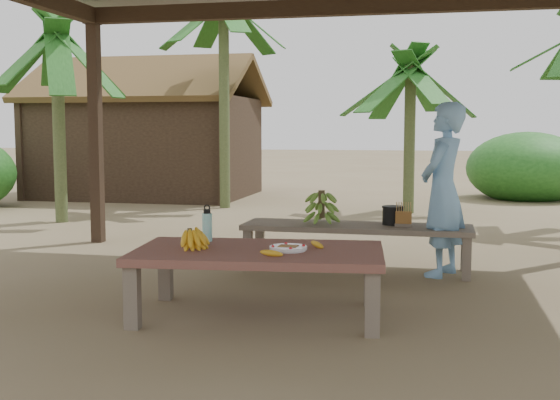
% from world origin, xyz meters
% --- Properties ---
extents(ground, '(80.00, 80.00, 0.00)m').
position_xyz_m(ground, '(0.00, 0.00, 0.00)').
color(ground, brown).
rests_on(ground, ground).
extents(work_table, '(1.89, 1.18, 0.50)m').
position_xyz_m(work_table, '(-0.06, -0.60, 0.43)').
color(work_table, brown).
rests_on(work_table, ground).
extents(bench, '(2.21, 0.63, 0.45)m').
position_xyz_m(bench, '(0.46, 1.22, 0.39)').
color(bench, brown).
rests_on(bench, ground).
extents(ripe_banana_bunch, '(0.30, 0.27, 0.16)m').
position_xyz_m(ripe_banana_bunch, '(-0.57, -0.67, 0.58)').
color(ripe_banana_bunch, gold).
rests_on(ripe_banana_bunch, work_table).
extents(plate, '(0.27, 0.27, 0.04)m').
position_xyz_m(plate, '(0.16, -0.62, 0.52)').
color(plate, white).
rests_on(plate, work_table).
extents(loose_banana_front, '(0.17, 0.09, 0.04)m').
position_xyz_m(loose_banana_front, '(0.09, -0.86, 0.52)').
color(loose_banana_front, gold).
rests_on(loose_banana_front, work_table).
extents(loose_banana_side, '(0.15, 0.14, 0.04)m').
position_xyz_m(loose_banana_side, '(0.34, -0.44, 0.52)').
color(loose_banana_side, gold).
rests_on(loose_banana_side, work_table).
extents(water_flask, '(0.08, 0.08, 0.29)m').
position_xyz_m(water_flask, '(-0.54, -0.33, 0.62)').
color(water_flask, '#41CBB9').
rests_on(water_flask, work_table).
extents(green_banana_stalk, '(0.30, 0.30, 0.34)m').
position_xyz_m(green_banana_stalk, '(0.12, 1.23, 0.62)').
color(green_banana_stalk, '#598C2D').
rests_on(green_banana_stalk, bench).
extents(cooking_pot, '(0.20, 0.20, 0.17)m').
position_xyz_m(cooking_pot, '(0.80, 1.31, 0.54)').
color(cooking_pot, black).
rests_on(cooking_pot, bench).
extents(skewer_rack, '(0.18, 0.08, 0.24)m').
position_xyz_m(skewer_rack, '(0.91, 1.17, 0.57)').
color(skewer_rack, '#A57F47').
rests_on(skewer_rack, bench).
extents(woman, '(0.58, 0.69, 1.62)m').
position_xyz_m(woman, '(1.27, 1.16, 0.81)').
color(woman, '#7AB1E7').
rests_on(woman, ground).
extents(hut, '(4.40, 3.43, 2.85)m').
position_xyz_m(hut, '(-4.50, 8.00, 1.10)').
color(hut, black).
rests_on(hut, ground).
extents(banana_plant_n, '(1.80, 1.80, 2.59)m').
position_xyz_m(banana_plant_n, '(0.80, 6.09, 2.11)').
color(banana_plant_n, '#596638').
rests_on(banana_plant_n, ground).
extents(banana_plant_nw, '(1.80, 1.80, 3.76)m').
position_xyz_m(banana_plant_nw, '(-2.36, 6.21, 3.25)').
color(banana_plant_nw, '#596638').
rests_on(banana_plant_nw, ground).
extents(banana_plant_w, '(1.80, 1.80, 2.93)m').
position_xyz_m(banana_plant_w, '(-4.18, 3.88, 2.45)').
color(banana_plant_w, '#596638').
rests_on(banana_plant_w, ground).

